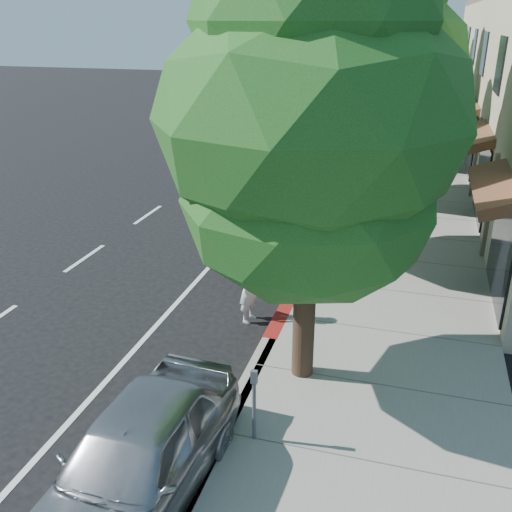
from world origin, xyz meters
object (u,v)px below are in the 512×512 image
at_px(cyclist, 249,288).
at_px(silver_suv, 284,207).
at_px(dark_sedan, 311,148).
at_px(white_pickup, 343,134).
at_px(pedestrian, 372,223).
at_px(bicycle, 287,262).
at_px(street_tree_2, 377,84).
at_px(street_tree_5, 403,52).
at_px(street_tree_4, 399,44).
at_px(dark_suv_far, 369,109).
at_px(street_tree_1, 358,72).
at_px(street_tree_0, 311,125).
at_px(near_car_a, 136,459).
at_px(street_tree_3, 391,48).

relative_size(cyclist, silver_suv, 0.25).
xyz_separation_m(silver_suv, dark_sedan, (-0.93, 9.00, -0.05)).
height_order(white_pickup, pedestrian, pedestrian).
relative_size(silver_suv, white_pickup, 1.15).
bearing_deg(bicycle, street_tree_2, 15.20).
height_order(street_tree_5, silver_suv, street_tree_5).
relative_size(street_tree_4, dark_suv_far, 1.82).
height_order(street_tree_1, pedestrian, street_tree_1).
height_order(dark_sedan, pedestrian, pedestrian).
height_order(street_tree_1, street_tree_4, street_tree_1).
relative_size(street_tree_0, near_car_a, 1.80).
bearing_deg(street_tree_3, street_tree_0, -90.00).
height_order(street_tree_0, street_tree_3, street_tree_3).
distance_m(dark_sedan, dark_suv_far, 13.56).
relative_size(street_tree_1, pedestrian, 5.35).
bearing_deg(dark_sedan, near_car_a, -78.73).
xyz_separation_m(white_pickup, dark_suv_far, (0.33, 9.52, -0.06)).
bearing_deg(street_tree_4, street_tree_5, 90.00).
height_order(street_tree_1, dark_suv_far, street_tree_1).
xyz_separation_m(street_tree_4, near_car_a, (-1.59, -27.50, -4.26)).
relative_size(street_tree_0, silver_suv, 1.23).
distance_m(street_tree_2, white_pickup, 9.38).
distance_m(bicycle, white_pickup, 16.22).
bearing_deg(silver_suv, bicycle, -81.63).
xyz_separation_m(street_tree_1, street_tree_5, (-0.00, 24.00, -0.72)).
bearing_deg(street_tree_1, street_tree_4, 90.00).
relative_size(silver_suv, near_car_a, 1.46).
bearing_deg(white_pickup, silver_suv, -84.96).
relative_size(street_tree_0, white_pickup, 1.41).
bearing_deg(street_tree_0, street_tree_5, 90.00).
distance_m(street_tree_0, near_car_a, 5.54).
bearing_deg(cyclist, dark_sedan, 15.35).
xyz_separation_m(silver_suv, pedestrian, (2.77, -0.86, 0.05)).
bearing_deg(street_tree_0, white_pickup, 96.12).
distance_m(street_tree_2, pedestrian, 6.29).
distance_m(street_tree_0, pedestrian, 7.67).
xyz_separation_m(street_tree_0, silver_suv, (-2.17, 7.50, -3.85)).
bearing_deg(dark_suv_far, bicycle, -86.71).
bearing_deg(bicycle, white_pickup, 27.92).
distance_m(street_tree_3, dark_suv_far, 12.89).
height_order(street_tree_1, white_pickup, street_tree_1).
bearing_deg(street_tree_2, street_tree_0, -90.00).
xyz_separation_m(street_tree_1, silver_suv, (-2.17, 1.50, -4.16)).
distance_m(street_tree_1, street_tree_5, 24.01).
bearing_deg(silver_suv, street_tree_0, -80.59).
relative_size(bicycle, pedestrian, 1.12).
bearing_deg(street_tree_3, street_tree_5, 90.00).
xyz_separation_m(street_tree_1, dark_suv_far, (-1.87, 24.00, -4.30)).
distance_m(silver_suv, dark_suv_far, 22.50).
bearing_deg(dark_suv_far, near_car_a, -87.49).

